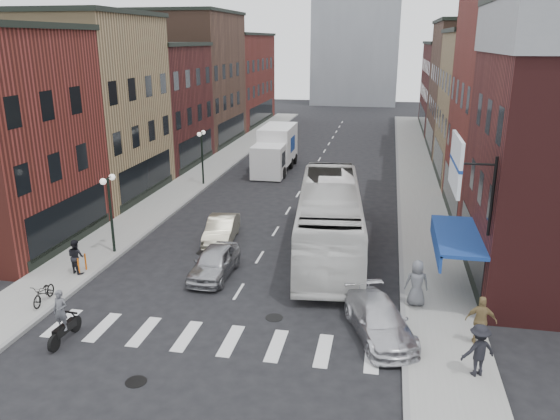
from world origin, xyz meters
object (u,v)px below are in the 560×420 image
(box_truck, at_px, (275,150))
(streetlamp_far, at_px, (202,147))
(bike_rack, at_px, (82,264))
(sedan_left_far, at_px, (222,229))
(motorcycle_rider, at_px, (62,318))
(curb_car, at_px, (379,320))
(streetlamp_near, at_px, (110,200))
(ped_right_b, at_px, (481,321))
(transit_bus, at_px, (329,219))
(ped_left_solo, at_px, (76,256))
(sedan_left_near, at_px, (215,262))
(billboard_sign, at_px, (458,165))
(parked_bicycle, at_px, (44,293))
(ped_right_c, at_px, (417,283))
(ped_right_a, at_px, (479,350))

(box_truck, bearing_deg, streetlamp_far, -126.73)
(bike_rack, distance_m, sedan_left_far, 7.53)
(motorcycle_rider, distance_m, curb_car, 11.51)
(streetlamp_near, relative_size, ped_right_b, 2.26)
(streetlamp_near, xyz_separation_m, sedan_left_far, (4.84, 2.89, -2.24))
(transit_bus, height_order, ped_left_solo, transit_bus)
(sedan_left_near, distance_m, sedan_left_far, 4.62)
(transit_bus, distance_m, sedan_left_near, 6.43)
(box_truck, distance_m, ped_right_b, 28.55)
(curb_car, relative_size, ped_left_solo, 2.78)
(ped_right_b, bearing_deg, sedan_left_far, -30.97)
(billboard_sign, xyz_separation_m, sedan_left_near, (-10.11, 1.89, -5.44))
(transit_bus, height_order, sedan_left_near, transit_bus)
(sedan_left_far, bearing_deg, ped_left_solo, -139.12)
(streetlamp_near, bearing_deg, parked_bicycle, -90.99)
(transit_bus, relative_size, ped_right_c, 6.69)
(parked_bicycle, height_order, ped_right_a, ped_right_a)
(ped_right_a, bearing_deg, streetlamp_far, -76.75)
(transit_bus, bearing_deg, box_truck, 104.17)
(sedan_left_far, height_order, ped_left_solo, ped_left_solo)
(box_truck, xyz_separation_m, curb_car, (9.15, -25.49, -1.11))
(streetlamp_near, xyz_separation_m, bike_rack, (-0.20, -2.70, -2.36))
(motorcycle_rider, height_order, ped_right_a, motorcycle_rider)
(bike_rack, xyz_separation_m, ped_left_solo, (-0.20, -0.11, 0.41))
(billboard_sign, height_order, sedan_left_far, billboard_sign)
(parked_bicycle, distance_m, ped_right_c, 15.25)
(transit_bus, relative_size, sedan_left_far, 3.16)
(transit_bus, xyz_separation_m, parked_bicycle, (-10.83, -8.28, -1.22))
(streetlamp_far, relative_size, ped_left_solo, 2.53)
(curb_car, height_order, ped_right_c, ped_right_c)
(streetlamp_far, xyz_separation_m, curb_car, (13.49, -19.60, -2.26))
(ped_left_solo, height_order, ped_right_c, ped_right_c)
(motorcycle_rider, relative_size, ped_right_c, 1.06)
(ped_left_solo, bearing_deg, bike_rack, -128.98)
(box_truck, height_order, curb_car, box_truck)
(billboard_sign, height_order, sedan_left_near, billboard_sign)
(ped_left_solo, bearing_deg, parked_bicycle, 117.91)
(ped_right_c, bearing_deg, transit_bus, -58.48)
(sedan_left_far, bearing_deg, sedan_left_near, -83.49)
(ped_right_b, bearing_deg, ped_right_a, 83.91)
(motorcycle_rider, xyz_separation_m, ped_right_a, (14.35, 0.54, 0.08))
(curb_car, relative_size, ped_right_c, 2.33)
(motorcycle_rider, distance_m, ped_right_a, 14.36)
(box_truck, height_order, parked_bicycle, box_truck)
(curb_car, xyz_separation_m, ped_right_a, (3.15, -2.07, 0.38))
(billboard_sign, relative_size, ped_left_solo, 2.28)
(ped_left_solo, distance_m, ped_right_a, 17.72)
(motorcycle_rider, distance_m, transit_bus, 13.64)
(streetlamp_far, bearing_deg, box_truck, 53.66)
(box_truck, bearing_deg, transit_bus, -70.23)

